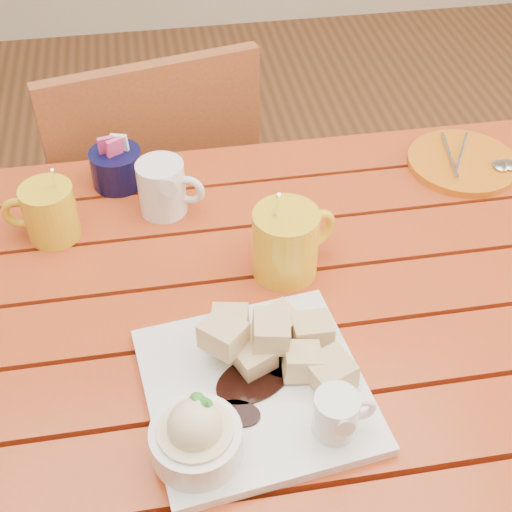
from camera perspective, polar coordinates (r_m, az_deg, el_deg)
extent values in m
cube|color=maroon|center=(0.88, 1.49, -15.57)|extent=(1.20, 0.11, 0.03)
cube|color=maroon|center=(0.94, 0.19, -9.72)|extent=(1.20, 0.11, 0.03)
cube|color=maroon|center=(1.02, -0.91, -4.66)|extent=(1.20, 0.11, 0.03)
cube|color=maroon|center=(1.09, -1.83, -0.30)|extent=(1.20, 0.11, 0.03)
cube|color=maroon|center=(1.18, -2.63, 3.46)|extent=(1.20, 0.11, 0.03)
cube|color=maroon|center=(1.27, -3.32, 6.69)|extent=(1.20, 0.11, 0.03)
cube|color=maroon|center=(1.32, -3.32, 5.19)|extent=(1.12, 0.04, 0.08)
cylinder|color=maroon|center=(1.66, 16.44, -2.06)|extent=(0.06, 0.06, 0.72)
cube|color=white|center=(0.90, -0.05, -10.61)|extent=(0.30, 0.30, 0.02)
cube|color=gold|center=(0.94, 1.85, -5.46)|extent=(0.06, 0.06, 0.04)
cube|color=gold|center=(0.94, -2.10, -5.49)|extent=(0.06, 0.06, 0.04)
cube|color=gold|center=(0.90, 3.68, -8.43)|extent=(0.05, 0.05, 0.04)
cube|color=gold|center=(0.88, -2.63, -6.35)|extent=(0.07, 0.07, 0.04)
cube|color=gold|center=(0.89, 5.99, -9.23)|extent=(0.06, 0.06, 0.04)
cube|color=gold|center=(0.90, -0.22, -8.00)|extent=(0.06, 0.06, 0.04)
cube|color=gold|center=(0.93, 4.48, -6.00)|extent=(0.05, 0.05, 0.04)
cube|color=gold|center=(0.89, 1.19, -6.00)|extent=(0.05, 0.05, 0.04)
cylinder|color=white|center=(0.83, -4.80, -14.59)|extent=(0.10, 0.10, 0.04)
cylinder|color=beige|center=(0.82, -4.84, -14.16)|extent=(0.09, 0.09, 0.03)
sphere|color=beige|center=(0.80, -4.93, -13.38)|extent=(0.06, 0.06, 0.06)
cone|color=green|center=(0.79, -4.04, -11.76)|extent=(0.03, 0.04, 0.03)
cone|color=green|center=(0.79, -4.88, -11.37)|extent=(0.03, 0.03, 0.02)
cylinder|color=white|center=(0.84, 6.40, -12.45)|extent=(0.05, 0.05, 0.06)
cylinder|color=black|center=(0.82, 6.54, -11.47)|extent=(0.04, 0.04, 0.01)
cone|color=white|center=(0.81, 7.00, -13.13)|extent=(0.02, 0.02, 0.03)
torus|color=white|center=(0.85, 8.45, -12.04)|extent=(0.04, 0.01, 0.04)
cylinder|color=gold|center=(1.13, -16.12, 3.36)|extent=(0.08, 0.08, 0.09)
cylinder|color=black|center=(1.11, -16.49, 4.87)|extent=(0.07, 0.07, 0.01)
torus|color=gold|center=(1.14, -18.39, 3.29)|extent=(0.06, 0.02, 0.06)
cylinder|color=silver|center=(1.12, -15.73, 4.98)|extent=(0.02, 0.05, 0.12)
cylinder|color=gold|center=(1.02, 2.37, 1.04)|extent=(0.10, 0.10, 0.11)
cylinder|color=black|center=(0.99, 2.44, 2.97)|extent=(0.08, 0.08, 0.01)
torus|color=gold|center=(1.05, 4.84, 2.16)|extent=(0.07, 0.04, 0.07)
cylinder|color=silver|center=(1.00, 1.41, 2.93)|extent=(0.01, 0.07, 0.14)
cylinder|color=white|center=(1.14, -7.55, 5.44)|extent=(0.08, 0.08, 0.09)
cylinder|color=white|center=(1.12, -7.73, 7.07)|extent=(0.06, 0.06, 0.01)
cone|color=white|center=(1.10, -7.56, 5.55)|extent=(0.04, 0.04, 0.03)
torus|color=white|center=(1.14, -5.32, 5.78)|extent=(0.05, 0.03, 0.05)
cylinder|color=#0B0C33|center=(1.22, -11.08, 6.95)|extent=(0.09, 0.09, 0.06)
cube|color=#E73E85|center=(1.20, -11.86, 8.52)|extent=(0.03, 0.02, 0.04)
cube|color=white|center=(1.20, -10.83, 8.74)|extent=(0.03, 0.02, 0.04)
cube|color=#E73E85|center=(1.19, -11.25, 8.35)|extent=(0.03, 0.02, 0.04)
cylinder|color=orange|center=(1.31, 16.18, 7.21)|extent=(0.19, 0.19, 0.01)
cylinder|color=silver|center=(1.30, 15.24, 7.80)|extent=(0.03, 0.14, 0.01)
cylinder|color=silver|center=(1.31, 16.10, 7.86)|extent=(0.07, 0.12, 0.01)
ellipsoid|color=silver|center=(1.30, 18.92, 6.87)|extent=(0.03, 0.04, 0.01)
ellipsoid|color=silver|center=(1.31, 19.55, 6.91)|extent=(0.03, 0.04, 0.01)
cube|color=brown|center=(1.71, -8.79, 4.26)|extent=(0.49, 0.49, 0.03)
cylinder|color=brown|center=(2.02, -4.61, 3.46)|extent=(0.04, 0.04, 0.41)
cylinder|color=brown|center=(1.97, -14.44, 0.92)|extent=(0.04, 0.04, 0.41)
cylinder|color=brown|center=(1.77, -0.96, -3.34)|extent=(0.04, 0.04, 0.41)
cylinder|color=brown|center=(1.72, -12.17, -6.45)|extent=(0.04, 0.04, 0.41)
cube|color=brown|center=(1.42, -7.77, 7.19)|extent=(0.41, 0.12, 0.43)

